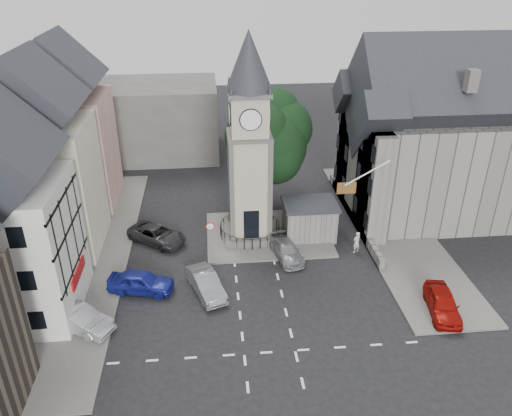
{
  "coord_description": "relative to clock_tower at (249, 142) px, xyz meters",
  "views": [
    {
      "loc": [
        -2.94,
        -27.35,
        20.93
      ],
      "look_at": [
        0.22,
        5.0,
        4.11
      ],
      "focal_mm": 35.0,
      "sensor_mm": 36.0,
      "label": 1
    }
  ],
  "objects": [
    {
      "name": "ground",
      "position": [
        0.0,
        -7.99,
        -8.12
      ],
      "size": [
        120.0,
        120.0,
        0.0
      ],
      "primitive_type": "plane",
      "color": "black",
      "rests_on": "ground"
    },
    {
      "name": "pavement_west",
      "position": [
        -12.5,
        -1.99,
        -8.05
      ],
      "size": [
        6.0,
        30.0,
        0.14
      ],
      "primitive_type": "cube",
      "color": "#595651",
      "rests_on": "ground"
    },
    {
      "name": "pavement_east",
      "position": [
        12.0,
        0.01,
        -8.05
      ],
      "size": [
        6.0,
        26.0,
        0.14
      ],
      "primitive_type": "cube",
      "color": "#595651",
      "rests_on": "ground"
    },
    {
      "name": "central_island",
      "position": [
        1.5,
        0.01,
        -8.04
      ],
      "size": [
        10.0,
        8.0,
        0.16
      ],
      "primitive_type": "cube",
      "color": "#595651",
      "rests_on": "ground"
    },
    {
      "name": "road_markings",
      "position": [
        0.0,
        -13.49,
        -8.12
      ],
      "size": [
        20.0,
        8.0,
        0.01
      ],
      "primitive_type": "cube",
      "color": "silver",
      "rests_on": "ground"
    },
    {
      "name": "clock_tower",
      "position": [
        0.0,
        0.0,
        0.0
      ],
      "size": [
        4.86,
        4.86,
        16.25
      ],
      "color": "#4C4944",
      "rests_on": "ground"
    },
    {
      "name": "stone_shelter",
      "position": [
        4.8,
        -0.49,
        -6.57
      ],
      "size": [
        4.3,
        3.3,
        3.08
      ],
      "color": "#66635E",
      "rests_on": "ground"
    },
    {
      "name": "town_tree",
      "position": [
        2.0,
        5.01,
        -1.15
      ],
      "size": [
        7.2,
        7.2,
        10.8
      ],
      "color": "black",
      "rests_on": "ground"
    },
    {
      "name": "warning_sign_post",
      "position": [
        -3.2,
        -2.56,
        -6.09
      ],
      "size": [
        0.7,
        0.19,
        2.85
      ],
      "color": "black",
      "rests_on": "ground"
    },
    {
      "name": "terrace_pink",
      "position": [
        -15.5,
        8.01,
        -1.54
      ],
      "size": [
        8.1,
        7.6,
        12.8
      ],
      "color": "tan",
      "rests_on": "ground"
    },
    {
      "name": "terrace_cream",
      "position": [
        -15.5,
        0.01,
        -1.54
      ],
      "size": [
        8.1,
        7.6,
        12.8
      ],
      "color": "beige",
      "rests_on": "ground"
    },
    {
      "name": "terrace_tudor",
      "position": [
        -15.5,
        -7.99,
        -1.93
      ],
      "size": [
        8.1,
        7.6,
        12.0
      ],
      "color": "silver",
      "rests_on": "ground"
    },
    {
      "name": "backdrop_west",
      "position": [
        -12.0,
        20.01,
        -4.12
      ],
      "size": [
        20.0,
        10.0,
        8.0
      ],
      "primitive_type": "cube",
      "color": "#4C4944",
      "rests_on": "ground"
    },
    {
      "name": "east_building",
      "position": [
        15.59,
        3.01,
        -1.86
      ],
      "size": [
        14.4,
        11.4,
        12.6
      ],
      "color": "#66635E",
      "rests_on": "ground"
    },
    {
      "name": "east_boundary_wall",
      "position": [
        9.2,
        2.01,
        -7.67
      ],
      "size": [
        0.4,
        16.0,
        0.9
      ],
      "primitive_type": "cube",
      "color": "#66635E",
      "rests_on": "ground"
    },
    {
      "name": "flagpole",
      "position": [
        8.0,
        -3.99,
        -1.12
      ],
      "size": [
        3.68,
        0.1,
        2.74
      ],
      "color": "white",
      "rests_on": "ground"
    },
    {
      "name": "car_west_blue",
      "position": [
        -8.07,
        -6.76,
        -7.35
      ],
      "size": [
        4.78,
        2.73,
        1.53
      ],
      "primitive_type": "imported",
      "rotation": [
        0.0,
        0.0,
        1.35
      ],
      "color": "navy",
      "rests_on": "ground"
    },
    {
      "name": "car_west_silver",
      "position": [
        -11.5,
        -10.27,
        -7.37
      ],
      "size": [
        4.74,
        3.63,
        1.5
      ],
      "primitive_type": "imported",
      "rotation": [
        0.0,
        0.0,
        1.05
      ],
      "color": "#9DA0A5",
      "rests_on": "ground"
    },
    {
      "name": "car_west_grey",
      "position": [
        -7.5,
        -0.26,
        -7.44
      ],
      "size": [
        5.3,
        4.76,
        1.37
      ],
      "primitive_type": "imported",
      "rotation": [
        0.0,
        0.0,
        0.93
      ],
      "color": "#272729",
      "rests_on": "ground"
    },
    {
      "name": "car_island_silver",
      "position": [
        -3.64,
        -7.35,
        -7.39
      ],
      "size": [
        2.99,
        4.72,
        1.47
      ],
      "primitive_type": "imported",
      "rotation": [
        0.0,
        0.0,
        0.35
      ],
      "color": "gray",
      "rests_on": "ground"
    },
    {
      "name": "car_island_east",
      "position": [
        2.5,
        -3.49,
        -7.5
      ],
      "size": [
        2.59,
        4.57,
        1.25
      ],
      "primitive_type": "imported",
      "rotation": [
        0.0,
        0.0,
        0.21
      ],
      "color": "gray",
      "rests_on": "ground"
    },
    {
      "name": "car_east_red",
      "position": [
        11.5,
        -10.99,
        -7.37
      ],
      "size": [
        2.53,
        4.67,
        1.51
      ],
      "primitive_type": "imported",
      "rotation": [
        0.0,
        0.0,
        -0.18
      ],
      "color": "#940D08",
      "rests_on": "ground"
    },
    {
      "name": "pedestrian",
      "position": [
        8.0,
        -3.27,
        -7.23
      ],
      "size": [
        0.77,
        0.68,
        1.78
      ],
      "primitive_type": "imported",
      "rotation": [
        0.0,
        0.0,
        3.63
      ],
      "color": "#C0B39F",
      "rests_on": "ground"
    }
  ]
}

